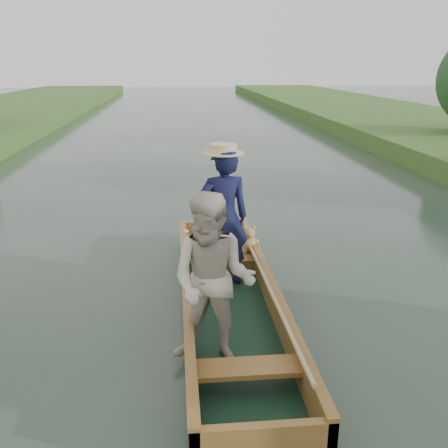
{
  "coord_description": "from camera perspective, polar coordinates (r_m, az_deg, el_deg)",
  "views": [
    {
      "loc": [
        -0.58,
        -5.42,
        2.91
      ],
      "look_at": [
        0.0,
        0.6,
        0.95
      ],
      "focal_mm": 40.0,
      "sensor_mm": 36.0,
      "label": 1
    }
  ],
  "objects": [
    {
      "name": "trees_far",
      "position": [
        14.14,
        -6.82,
        16.03
      ],
      "size": [
        22.94,
        14.42,
        4.58
      ],
      "color": "#47331E",
      "rests_on": "ground"
    },
    {
      "name": "punt",
      "position": [
        5.75,
        -0.15,
        -5.17
      ],
      "size": [
        1.34,
        5.0,
        1.94
      ],
      "color": "black",
      "rests_on": "ground"
    },
    {
      "name": "ground",
      "position": [
        6.18,
        0.54,
        -10.14
      ],
      "size": [
        120.0,
        120.0,
        0.0
      ],
      "primitive_type": "plane",
      "color": "#283D30",
      "rests_on": "ground"
    }
  ]
}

